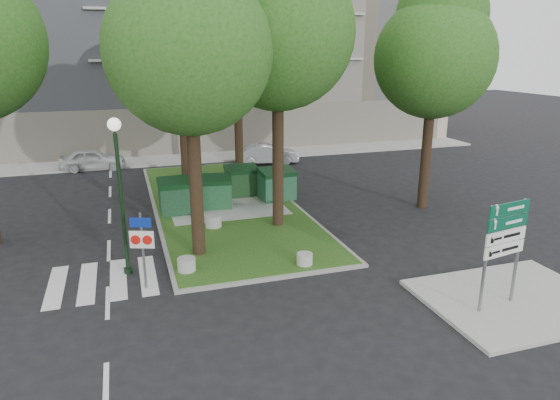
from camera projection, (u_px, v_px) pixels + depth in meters
name	position (u px, v px, depth m)	size (l,w,h in m)	color
ground	(260.00, 281.00, 15.45)	(120.00, 120.00, 0.00)	black
median_island	(224.00, 204.00, 22.87)	(6.00, 16.00, 0.12)	#184213
median_kerb	(224.00, 204.00, 22.87)	(6.30, 16.30, 0.10)	gray
sidewalk_corner	(514.00, 300.00, 14.15)	(5.00, 4.00, 0.12)	#999993
building_sidewalk	(184.00, 159.00, 32.29)	(42.00, 3.00, 0.12)	#999993
zebra_crossing	(133.00, 277.00, 15.72)	(5.00, 3.00, 0.01)	silver
apartment_building	(164.00, 33.00, 36.81)	(41.00, 12.00, 16.00)	tan
tree_median_near_left	(191.00, 34.00, 15.24)	(5.20, 5.20, 10.53)	black
tree_median_near_right	(280.00, 17.00, 17.89)	(5.60, 5.60, 11.46)	black
tree_median_mid	(181.00, 47.00, 21.41)	(4.80, 4.80, 9.99)	black
tree_median_far	(237.00, 19.00, 24.69)	(5.80, 5.80, 11.93)	black
tree_street_right	(436.00, 46.00, 20.69)	(5.00, 5.00, 10.06)	black
dumpster_a	(178.00, 196.00, 21.29)	(1.68, 1.20, 1.53)	#0D3119
dumpster_b	(214.00, 192.00, 22.07)	(1.70, 1.32, 1.44)	#134422
dumpster_c	(241.00, 181.00, 23.93)	(1.62, 1.18, 1.45)	#103514
dumpster_d	(277.00, 184.00, 23.22)	(1.72, 1.29, 1.49)	#144328
bollard_left	(187.00, 264.00, 15.83)	(0.58, 0.58, 0.41)	#9C9C97
bollard_right	(305.00, 259.00, 16.30)	(0.52, 0.52, 0.37)	#A6A7A1
bollard_mid	(213.00, 221.00, 19.75)	(0.64, 0.64, 0.46)	#9C9B97
litter_bin	(271.00, 183.00, 24.80)	(0.39, 0.39, 0.69)	#C5D819
street_lamp	(119.00, 179.00, 15.08)	(0.40, 0.40, 4.96)	black
traffic_sign_pole	(142.00, 241.00, 14.51)	(0.69, 0.29, 2.40)	slate
directional_sign	(504.00, 238.00, 13.16)	(1.47, 0.33, 2.98)	slate
car_white	(93.00, 159.00, 29.49)	(1.49, 3.70, 1.26)	silver
car_silver	(267.00, 154.00, 31.00)	(1.33, 3.80, 1.25)	#A6A7AE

